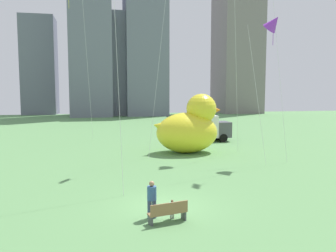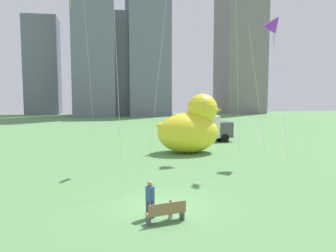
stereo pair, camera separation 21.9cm
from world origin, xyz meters
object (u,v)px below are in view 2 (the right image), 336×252
Objects in this scene: box_truck at (205,128)px; kite_purple at (274,23)px; person_child at (170,208)px; park_bench at (166,212)px; person_adult at (150,198)px; kite_yellow at (72,1)px; giant_inflatable_duck at (190,128)px.

kite_purple is at bearing -80.21° from box_truck.
person_child is at bearing -110.78° from box_truck.
park_bench is 0.15× the size of kite_purple.
kite_purple is (1.95, -11.29, 9.30)m from box_truck.
kite_yellow is (-4.61, 23.69, 13.88)m from person_adult.
person_adult is 0.14× the size of kite_purple.
kite_yellow reaches higher than person_adult.
giant_inflatable_duck reaches higher than park_bench.
giant_inflatable_duck is (5.29, 16.12, 1.77)m from park_bench.
park_bench is 0.28× the size of giant_inflatable_duck.
box_truck is at bearing 67.10° from person_adult.
person_adult is 16.58m from giant_inflatable_duck.
person_adult reaches higher than park_bench.
person_child is at bearing 59.23° from park_bench.
park_bench is 0.51m from person_child.
person_child is 23.80m from box_truck.
kite_yellow reaches higher than kite_purple.
box_truck is (8.44, 22.24, 0.97)m from person_child.
park_bench is 24.31m from box_truck.
box_truck is 19.36m from kite_yellow.
giant_inflatable_duck is 18.32m from kite_yellow.
park_bench is 17.06m from giant_inflatable_duck.
person_child is (0.85, -0.24, -0.45)m from person_adult.
box_truck is at bearing -6.97° from kite_yellow.
kite_purple is at bearing -41.50° from giant_inflatable_duck.
giant_inflatable_duck reaches higher than person_child.
person_adult is at bearing -78.98° from kite_yellow.
box_truck is 14.76m from kite_purple.
box_truck is (9.29, 21.99, 0.52)m from person_adult.
person_child is at bearing -16.09° from person_adult.
kite_yellow reaches higher than person_child.
person_adult is 0.26× the size of giant_inflatable_duck.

